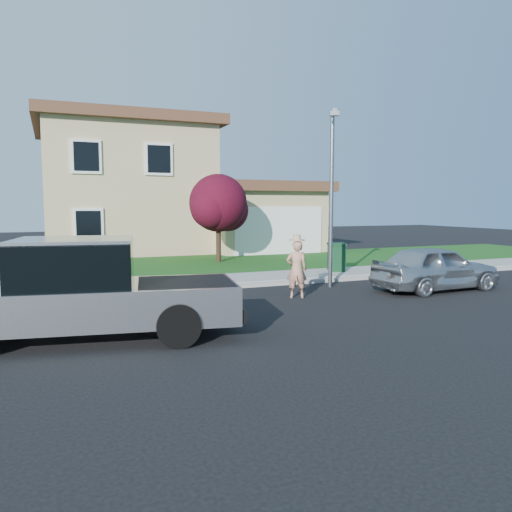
{
  "coord_description": "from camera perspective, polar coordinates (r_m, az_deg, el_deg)",
  "views": [
    {
      "loc": [
        -3.76,
        -10.94,
        2.46
      ],
      "look_at": [
        0.96,
        0.51,
        1.2
      ],
      "focal_mm": 35.0,
      "sensor_mm": 36.0,
      "label": 1
    }
  ],
  "objects": [
    {
      "name": "street_lamp",
      "position": [
        15.05,
        8.64,
        7.64
      ],
      "size": [
        0.44,
        0.66,
        5.19
      ],
      "rotation": [
        0.0,
        0.0,
        -0.44
      ],
      "color": "slate",
      "rests_on": "ground"
    },
    {
      "name": "ground",
      "position": [
        11.83,
        -3.39,
        -6.21
      ],
      "size": [
        80.0,
        80.0,
        0.0
      ],
      "primitive_type": "plane",
      "color": "black",
      "rests_on": "ground"
    },
    {
      "name": "house",
      "position": [
        27.8,
        -11.97,
        7.14
      ],
      "size": [
        14.0,
        11.3,
        6.85
      ],
      "color": "tan",
      "rests_on": "ground"
    },
    {
      "name": "curb",
      "position": [
        14.84,
        -3.39,
        -3.52
      ],
      "size": [
        40.0,
        0.2,
        0.12
      ],
      "primitive_type": "cube",
      "color": "gray",
      "rests_on": "ground"
    },
    {
      "name": "sedan",
      "position": [
        15.32,
        19.86,
        -1.28
      ],
      "size": [
        3.95,
        1.73,
        1.32
      ],
      "primitive_type": "imported",
      "rotation": [
        0.0,
        0.0,
        1.61
      ],
      "color": "#B7BABE",
      "rests_on": "ground"
    },
    {
      "name": "pickup_truck",
      "position": [
        9.65,
        -19.21,
        -4.0
      ],
      "size": [
        5.92,
        2.84,
        1.87
      ],
      "rotation": [
        0.0,
        0.0,
        -0.17
      ],
      "color": "black",
      "rests_on": "ground"
    },
    {
      "name": "sidewalk",
      "position": [
        15.86,
        -4.69,
        -2.86
      ],
      "size": [
        40.0,
        2.0,
        0.15
      ],
      "primitive_type": "cube",
      "color": "gray",
      "rests_on": "ground"
    },
    {
      "name": "lawn",
      "position": [
        20.16,
        -8.58,
        -1.13
      ],
      "size": [
        40.0,
        7.0,
        0.1
      ],
      "primitive_type": "cube",
      "color": "#1D4F16",
      "rests_on": "ground"
    },
    {
      "name": "ornamental_tree",
      "position": [
        20.94,
        -4.25,
        5.74
      ],
      "size": [
        2.67,
        2.41,
        3.67
      ],
      "color": "black",
      "rests_on": "lawn"
    },
    {
      "name": "woman",
      "position": [
        13.3,
        4.67,
        -1.38
      ],
      "size": [
        0.65,
        0.53,
        1.69
      ],
      "rotation": [
        0.0,
        0.0,
        2.81
      ],
      "color": "tan",
      "rests_on": "ground"
    },
    {
      "name": "trash_bin",
      "position": [
        17.85,
        9.18,
        -0.09
      ],
      "size": [
        0.82,
        0.87,
        0.99
      ],
      "rotation": [
        0.0,
        0.0,
        -0.38
      ],
      "color": "#0D3219",
      "rests_on": "sidewalk"
    }
  ]
}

